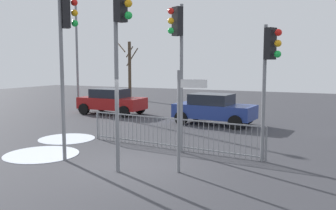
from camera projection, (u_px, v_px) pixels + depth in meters
The scene contains 13 objects.
ground_plane at pixel (136, 166), 10.46m from camera, with size 60.00×60.00×0.00m, color #38383D.
traffic_light_rear_right at pixel (66, 40), 10.76m from camera, with size 0.46×0.48×4.95m.
traffic_light_foreground_left at pixel (178, 45), 11.66m from camera, with size 0.42×0.51×4.79m.
traffic_light_mid_left at pixel (120, 36), 9.46m from camera, with size 0.57×0.34×4.97m.
traffic_light_foreground_right at pixel (269, 62), 10.52m from camera, with size 0.54×0.39×4.03m.
direction_sign_post at pixel (181, 116), 9.68m from camera, with size 0.77×0.23×2.75m.
pedestrian_guard_railing at pixel (171, 133), 12.53m from camera, with size 6.61×0.70×1.07m.
car_blue_far at pixel (214, 109), 17.59m from camera, with size 3.92×2.17×1.47m.
car_red_near at pixel (111, 101), 21.17m from camera, with size 3.81×1.94×1.47m.
street_lamp at pixel (76, 36), 22.54m from camera, with size 0.36×0.36×7.60m.
bare_tree_left at pixel (129, 69), 29.83m from camera, with size 1.49×1.60×4.67m.
snow_patch_kerb at pixel (42, 154), 11.81m from camera, with size 2.36×2.36×0.01m, color silver.
snow_patch_island at pixel (67, 139), 14.24m from camera, with size 2.15×2.15×0.01m, color silver.
Camera 1 is at (5.16, -8.84, 2.92)m, focal length 39.22 mm.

